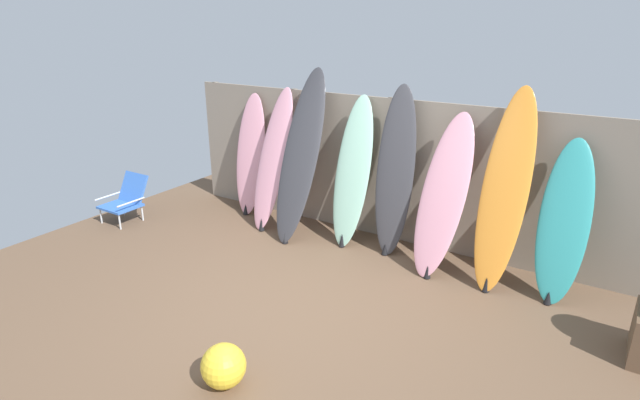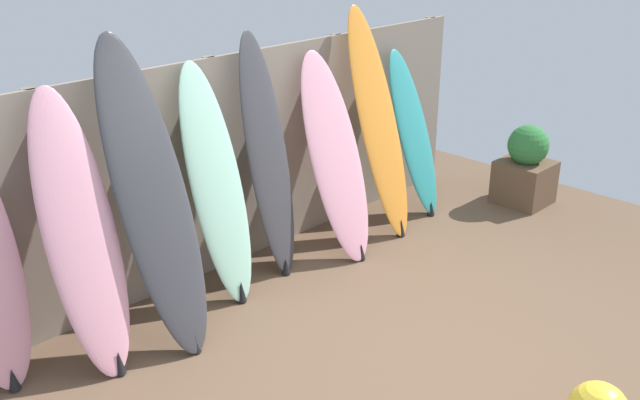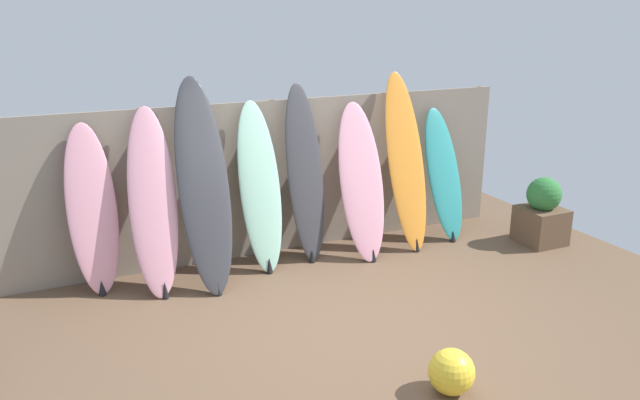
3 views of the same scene
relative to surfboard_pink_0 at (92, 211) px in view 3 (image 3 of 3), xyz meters
The scene contains 12 objects.
ground 2.81m from the surfboard_pink_0, 40.96° to the right, with size 7.68×7.68×0.00m, color brown.
fence_back 2.04m from the surfboard_pink_0, ahead, with size 6.08×0.11×1.80m.
surfboard_pink_0 is the anchor object (origin of this frame).
surfboard_pink_1 0.61m from the surfboard_pink_0, 20.26° to the right, with size 0.56×0.76×1.86m.
surfboard_charcoal_2 1.13m from the surfboard_pink_0, 15.16° to the right, with size 0.55×0.89×2.14m.
surfboard_seafoam_3 1.73m from the surfboard_pink_0, ahead, with size 0.46×0.57×1.84m.
surfboard_charcoal_4 2.29m from the surfboard_pink_0, ahead, with size 0.50×0.49×2.01m.
surfboard_pink_5 2.93m from the surfboard_pink_0, ahead, with size 0.61×0.81×1.76m.
surfboard_orange_6 3.56m from the surfboard_pink_0, ahead, with size 0.48×0.75×2.07m.
surfboard_teal_7 4.14m from the surfboard_pink_0, ahead, with size 0.52×0.66×1.61m.
planter_box 5.19m from the surfboard_pink_0, ahead, with size 0.50×0.51×0.83m.
beach_ball 3.79m from the surfboard_pink_0, 53.87° to the right, with size 0.35×0.35×0.35m, color yellow.
Camera 3 is at (-2.43, -4.55, 2.80)m, focal length 35.00 mm.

